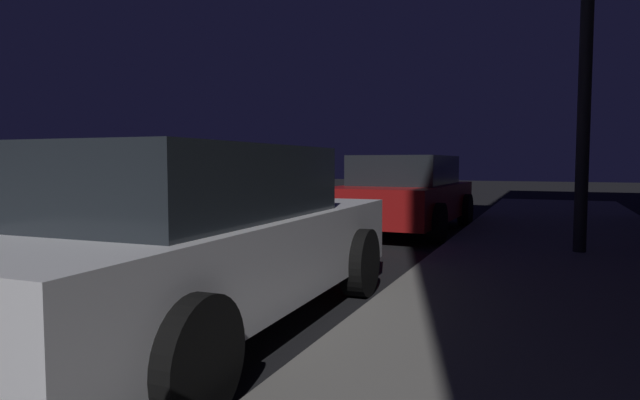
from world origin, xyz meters
TOP-DOWN VIEW (x-y plane):
  - car_white at (2.85, 3.29)m, footprint 2.04×4.54m
  - car_red at (2.85, 9.85)m, footprint 2.13×4.27m

SIDE VIEW (x-z plane):
  - car_white at x=2.85m, z-range 0.00..1.43m
  - car_red at x=2.85m, z-range 0.00..1.43m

